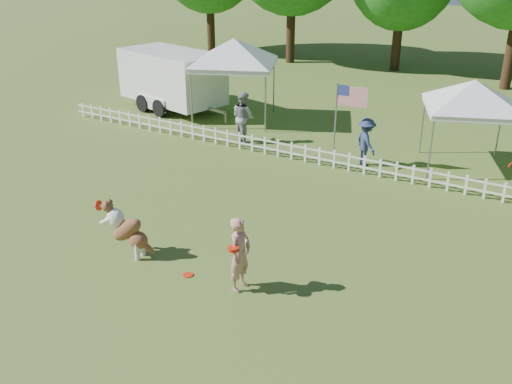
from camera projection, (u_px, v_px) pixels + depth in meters
ground at (193, 265)px, 12.51m from camera, size 120.00×120.00×0.00m
picket_fence at (327, 158)px, 17.88m from camera, size 22.00×0.08×0.60m
handler at (240, 254)px, 11.37m from camera, size 0.40×0.59×1.59m
dog at (128, 230)px, 12.66m from camera, size 1.30×0.62×1.29m
frisbee_on_turf at (188, 275)px, 12.13m from camera, size 0.26×0.26×0.02m
canopy_tent_left at (234, 81)px, 22.08m from camera, size 3.97×3.97×3.12m
canopy_tent_right at (469, 126)px, 17.38m from camera, size 3.41×3.41×2.72m
cargo_trailer at (172, 80)px, 23.74m from camera, size 6.03×3.67×2.47m
flag_pole at (335, 125)px, 17.61m from camera, size 1.02×0.21×2.64m
spectator_a at (243, 117)px, 19.92m from camera, size 1.06×0.95×1.78m
spectator_b at (366, 142)px, 17.83m from camera, size 1.11×1.09×1.53m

